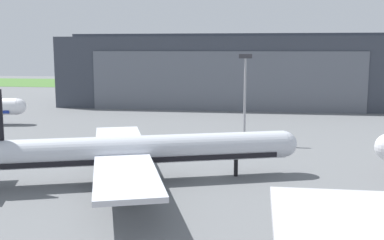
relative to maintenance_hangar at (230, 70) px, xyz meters
name	(u,v)px	position (x,y,z in m)	size (l,w,h in m)	color
ground_plane	(212,176)	(3.07, -87.51, -10.52)	(440.00, 440.00, 0.00)	slate
grass_field_strip	(246,85)	(3.07, 79.45, -10.48)	(440.00, 56.00, 0.08)	#497534
maintenance_hangar	(230,70)	(0.00, 0.00, 0.00)	(100.32, 38.35, 21.96)	#383D47
airliner_near_right	(127,151)	(-7.59, -91.71, -6.44)	(43.84, 39.78, 12.44)	silver
apron_light_mast	(245,90)	(6.71, -63.20, -0.76)	(2.40, 0.50, 16.37)	#99999E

